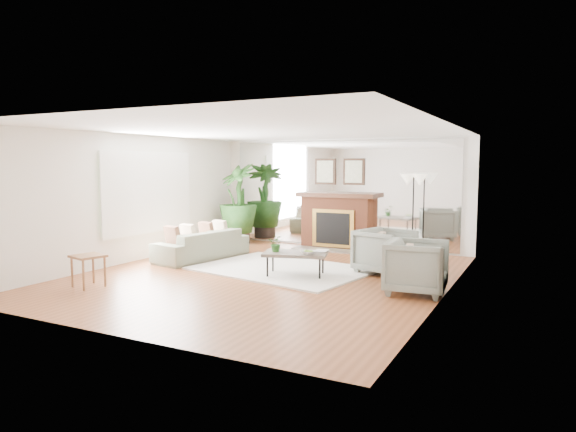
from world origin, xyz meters
The scene contains 18 objects.
ground centered at (0.00, 0.00, 0.00)m, with size 7.00×7.00×0.00m, color brown.
wall_left centered at (-2.99, 0.00, 1.25)m, with size 0.02×7.00×2.50m, color silver.
wall_right centered at (2.99, 0.00, 1.25)m, with size 0.02×7.00×2.50m, color silver.
wall_back centered at (0.00, 3.49, 1.25)m, with size 6.00×0.02×2.50m, color silver.
mirror_panel centered at (0.00, 3.47, 1.25)m, with size 5.40×0.04×2.40m, color silver.
window_panel centered at (-2.96, 0.40, 1.35)m, with size 0.04×2.40×1.50m, color #B2E09E.
fireplace centered at (0.00, 3.26, 0.66)m, with size 1.85×0.83×2.05m.
area_rug centered at (0.03, 0.54, 0.02)m, with size 3.00×2.14×0.03m, color silver.
coffee_table centered at (0.49, 0.15, 0.39)m, with size 1.20×0.90×0.43m.
sofa centered at (-1.92, 0.75, 0.29)m, with size 2.01×0.79×0.59m, color slate.
armchair_back centered at (1.79, 1.07, 0.40)m, with size 0.85×0.87×0.79m, color gray.
armchair_front centered at (2.60, -0.06, 0.40)m, with size 0.86×0.88×0.80m, color gray.
side_table centered at (-2.07, -1.98, 0.42)m, with size 0.53×0.53×0.51m.
potted_ficus centered at (-2.35, 2.80, 1.03)m, with size 1.20×1.20×1.93m.
floor_lamp centered at (1.82, 2.95, 1.47)m, with size 0.56×0.31×1.72m.
tabletop_plant centered at (0.19, 0.04, 0.57)m, with size 0.26×0.22×0.29m, color #306123.
fruit_bowl centered at (0.78, 0.06, 0.46)m, with size 0.24×0.24×0.06m, color #98683C.
book centered at (0.76, 0.39, 0.44)m, with size 0.21×0.29×0.02m, color #98683C.
Camera 1 is at (4.30, -7.59, 1.91)m, focal length 32.00 mm.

